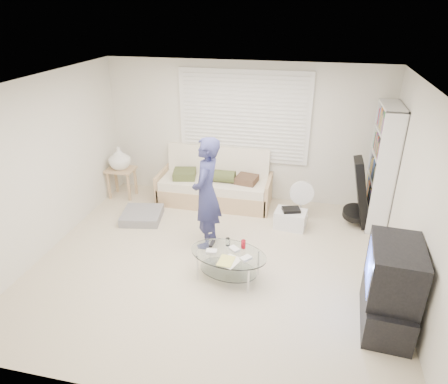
% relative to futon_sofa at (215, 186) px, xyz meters
% --- Properties ---
extents(ground, '(5.00, 5.00, 0.00)m').
position_rel_futon_sofa_xyz_m(ground, '(0.45, -1.87, -0.33)').
color(ground, beige).
rests_on(ground, ground).
extents(room_shell, '(5.02, 4.52, 2.51)m').
position_rel_futon_sofa_xyz_m(room_shell, '(0.45, -1.39, 1.30)').
color(room_shell, silver).
rests_on(room_shell, ground).
extents(window_blinds, '(2.32, 0.08, 1.62)m').
position_rel_futon_sofa_xyz_m(window_blinds, '(0.45, 0.33, 1.22)').
color(window_blinds, silver).
rests_on(window_blinds, ground).
extents(futon_sofa, '(2.04, 0.82, 1.00)m').
position_rel_futon_sofa_xyz_m(futon_sofa, '(0.00, 0.00, 0.00)').
color(futon_sofa, tan).
rests_on(futon_sofa, ground).
extents(grey_floor_pillow, '(0.75, 0.75, 0.15)m').
position_rel_futon_sofa_xyz_m(grey_floor_pillow, '(-1.06, -0.93, -0.25)').
color(grey_floor_pillow, slate).
rests_on(grey_floor_pillow, ground).
extents(side_table, '(0.50, 0.40, 0.99)m').
position_rel_futon_sofa_xyz_m(side_table, '(-1.77, -0.16, 0.41)').
color(side_table, tan).
rests_on(side_table, ground).
extents(bookshelf, '(0.32, 0.84, 2.00)m').
position_rel_futon_sofa_xyz_m(bookshelf, '(2.77, -0.18, 0.67)').
color(bookshelf, white).
rests_on(bookshelf, ground).
extents(guitar_case, '(0.44, 0.43, 1.15)m').
position_rel_futon_sofa_xyz_m(guitar_case, '(2.50, -0.33, 0.18)').
color(guitar_case, black).
rests_on(guitar_case, ground).
extents(floor_fan, '(0.42, 0.28, 0.68)m').
position_rel_futon_sofa_xyz_m(floor_fan, '(1.58, -0.26, 0.07)').
color(floor_fan, white).
rests_on(floor_fan, ground).
extents(storage_bin, '(0.54, 0.41, 0.35)m').
position_rel_futon_sofa_xyz_m(storage_bin, '(1.43, -0.64, -0.17)').
color(storage_bin, white).
rests_on(storage_bin, ground).
extents(tv_unit, '(0.59, 1.00, 1.05)m').
position_rel_futon_sofa_xyz_m(tv_unit, '(2.65, -2.60, 0.18)').
color(tv_unit, black).
rests_on(tv_unit, ground).
extents(coffee_table, '(1.14, 0.83, 0.51)m').
position_rel_futon_sofa_xyz_m(coffee_table, '(0.71, -2.16, -0.01)').
color(coffee_table, silver).
rests_on(coffee_table, ground).
extents(standing_person, '(0.43, 0.64, 1.71)m').
position_rel_futon_sofa_xyz_m(standing_person, '(0.22, -1.42, 0.53)').
color(standing_person, navy).
rests_on(standing_person, ground).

